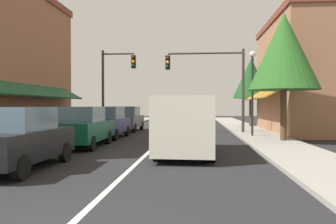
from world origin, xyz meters
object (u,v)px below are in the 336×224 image
at_px(parked_car_third_left, 108,122).
at_px(parked_car_far_left, 127,119).
at_px(tree_right_near, 284,52).
at_px(tree_right_far, 251,78).
at_px(traffic_signal_mast_arm, 215,76).
at_px(traffic_signal_left_corner, 113,79).
at_px(street_lamp_right_mid, 252,80).
at_px(parked_car_nearest_left, 18,139).
at_px(van_in_lane, 187,124).
at_px(parked_car_second_left, 83,127).

distance_m(parked_car_third_left, parked_car_far_left, 5.21).
relative_size(tree_right_near, tree_right_far, 1.09).
xyz_separation_m(traffic_signal_mast_arm, tree_right_far, (3.31, 6.65, 0.36)).
height_order(traffic_signal_left_corner, street_lamp_right_mid, traffic_signal_left_corner).
distance_m(parked_car_far_left, tree_right_near, 11.99).
distance_m(street_lamp_right_mid, tree_right_far, 9.26).
height_order(parked_car_nearest_left, street_lamp_right_mid, street_lamp_right_mid).
distance_m(parked_car_nearest_left, parked_car_far_left, 14.53).
xyz_separation_m(parked_car_far_left, van_in_lane, (4.65, -11.18, 0.27)).
height_order(parked_car_third_left, van_in_lane, van_in_lane).
xyz_separation_m(parked_car_nearest_left, van_in_lane, (4.64, 3.35, 0.27)).
bearing_deg(parked_car_far_left, parked_car_second_left, -89.12).
xyz_separation_m(van_in_lane, street_lamp_right_mid, (3.47, 6.91, 2.15)).
relative_size(van_in_lane, street_lamp_right_mid, 1.07).
height_order(parked_car_far_left, street_lamp_right_mid, street_lamp_right_mid).
bearing_deg(tree_right_near, tree_right_far, 88.76).
height_order(parked_car_third_left, tree_right_near, tree_right_near).
relative_size(parked_car_second_left, parked_car_far_left, 1.00).
xyz_separation_m(parked_car_second_left, van_in_lane, (4.62, -1.85, 0.27)).
xyz_separation_m(parked_car_third_left, traffic_signal_mast_arm, (6.16, 3.42, 2.87)).
relative_size(street_lamp_right_mid, tree_right_near, 0.77).
distance_m(parked_car_second_left, parked_car_far_left, 9.33).
bearing_deg(parked_car_second_left, van_in_lane, -23.18).
xyz_separation_m(parked_car_nearest_left, traffic_signal_mast_arm, (6.15, 12.74, 2.87)).
bearing_deg(parked_car_nearest_left, tree_right_near, 39.54).
distance_m(parked_car_second_left, traffic_signal_left_corner, 9.36).
height_order(parked_car_second_left, parked_car_third_left, same).
distance_m(parked_car_far_left, traffic_signal_mast_arm, 7.03).
height_order(traffic_signal_mast_arm, street_lamp_right_mid, traffic_signal_mast_arm).
xyz_separation_m(parked_car_third_left, traffic_signal_left_corner, (-0.90, 4.76, 2.84)).
xyz_separation_m(parked_car_second_left, tree_right_far, (9.45, 14.18, 3.23)).
relative_size(van_in_lane, tree_right_near, 0.83).
bearing_deg(van_in_lane, tree_right_near, 45.45).
relative_size(traffic_signal_left_corner, tree_right_near, 0.90).
bearing_deg(van_in_lane, street_lamp_right_mid, 64.86).
bearing_deg(parked_car_second_left, street_lamp_right_mid, 30.64).
bearing_deg(traffic_signal_left_corner, parked_car_second_left, -84.09).
bearing_deg(tree_right_near, street_lamp_right_mid, 113.61).
bearing_deg(parked_car_nearest_left, street_lamp_right_mid, 51.12).
distance_m(parked_car_third_left, street_lamp_right_mid, 8.52).
distance_m(parked_car_second_left, tree_right_near, 10.18).
bearing_deg(tree_right_near, parked_car_second_left, -164.53).
relative_size(parked_car_nearest_left, tree_right_near, 0.65).
relative_size(parked_car_nearest_left, traffic_signal_mast_arm, 0.75).
distance_m(parked_car_nearest_left, tree_right_far, 21.82).
bearing_deg(parked_car_far_left, parked_car_nearest_left, -89.25).
relative_size(parked_car_nearest_left, parked_car_third_left, 1.00).
xyz_separation_m(parked_car_nearest_left, parked_car_far_left, (-0.02, 14.53, 0.00)).
relative_size(parked_car_nearest_left, parked_car_far_left, 1.00).
distance_m(street_lamp_right_mid, tree_right_near, 2.97).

